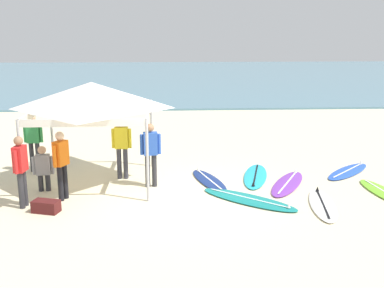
% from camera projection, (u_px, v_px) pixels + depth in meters
% --- Properties ---
extents(ground_plane, '(80.00, 80.00, 0.00)m').
position_uv_depth(ground_plane, '(182.00, 196.00, 11.54)').
color(ground_plane, beige).
extents(sea, '(80.00, 36.00, 0.10)m').
position_uv_depth(sea, '(172.00, 76.00, 41.25)').
color(sea, '#568499').
rests_on(sea, ground).
extents(canopy_tent, '(3.10, 3.10, 2.75)m').
position_uv_depth(canopy_tent, '(92.00, 96.00, 12.03)').
color(canopy_tent, '#B7B7BC').
rests_on(canopy_tent, ground).
extents(surfboard_lime, '(0.82, 2.17, 0.19)m').
position_uv_depth(surfboard_lime, '(384.00, 193.00, 11.70)').
color(surfboard_lime, '#7AD12D').
rests_on(surfboard_lime, ground).
extents(surfboard_teal, '(2.44, 2.18, 0.19)m').
position_uv_depth(surfboard_teal, '(249.00, 199.00, 11.23)').
color(surfboard_teal, '#19847F').
rests_on(surfboard_teal, ground).
extents(surfboard_purple, '(1.64, 2.35, 0.19)m').
position_uv_depth(surfboard_purple, '(288.00, 183.00, 12.41)').
color(surfboard_purple, purple).
rests_on(surfboard_purple, ground).
extents(surfboard_navy, '(1.13, 2.15, 0.19)m').
position_uv_depth(surfboard_navy, '(209.00, 180.00, 12.66)').
color(surfboard_navy, navy).
rests_on(surfboard_navy, ground).
extents(surfboard_blue, '(1.99, 1.96, 0.19)m').
position_uv_depth(surfboard_blue, '(348.00, 171.00, 13.47)').
color(surfboard_blue, blue).
rests_on(surfboard_blue, ground).
extents(surfboard_white, '(0.93, 2.22, 0.19)m').
position_uv_depth(surfboard_white, '(323.00, 205.00, 10.89)').
color(surfboard_white, white).
rests_on(surfboard_white, ground).
extents(surfboard_cyan, '(1.18, 2.43, 0.19)m').
position_uv_depth(surfboard_cyan, '(255.00, 176.00, 13.03)').
color(surfboard_cyan, '#23B2CC').
rests_on(surfboard_cyan, ground).
extents(person_green, '(0.55, 0.22, 1.71)m').
position_uv_depth(person_green, '(34.00, 139.00, 13.34)').
color(person_green, '#2D2D33').
rests_on(person_green, ground).
extents(person_orange, '(0.35, 0.51, 1.71)m').
position_uv_depth(person_orange, '(61.00, 161.00, 11.10)').
color(person_orange, black).
rests_on(person_orange, ground).
extents(person_red, '(0.26, 0.55, 1.71)m').
position_uv_depth(person_red, '(21.00, 167.00, 10.62)').
color(person_red, '#2D2D33').
rests_on(person_red, ground).
extents(person_blue, '(0.55, 0.27, 1.71)m').
position_uv_depth(person_blue, '(151.00, 151.00, 12.04)').
color(person_blue, '#2D2D33').
rests_on(person_blue, ground).
extents(person_yellow, '(0.55, 0.24, 1.71)m').
position_uv_depth(person_yellow, '(122.00, 144.00, 12.70)').
color(person_yellow, '#383842').
rests_on(person_yellow, ground).
extents(person_grey, '(0.55, 0.26, 1.20)m').
position_uv_depth(person_grey, '(43.00, 167.00, 11.79)').
color(person_grey, '#2D2D33').
rests_on(person_grey, ground).
extents(gear_bag_near_tent, '(0.67, 0.48, 0.28)m').
position_uv_depth(gear_bag_near_tent, '(46.00, 206.00, 10.51)').
color(gear_bag_near_tent, '#4C1919').
rests_on(gear_bag_near_tent, ground).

